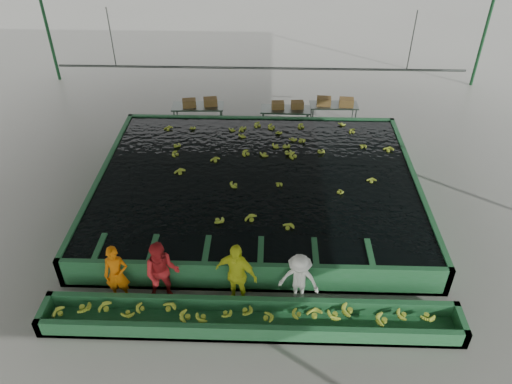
{
  "coord_description": "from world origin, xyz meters",
  "views": [
    {
      "loc": [
        0.39,
        -11.36,
        9.65
      ],
      "look_at": [
        0.0,
        0.5,
        1.0
      ],
      "focal_mm": 35.0,
      "sensor_mm": 36.0,
      "label": 1
    }
  ],
  "objects_px": {
    "worker_b": "(162,273)",
    "worker_c": "(236,274)",
    "flotation_tank": "(257,187)",
    "packing_table_left": "(199,116)",
    "sorting_trough": "(250,319)",
    "worker_a": "(117,274)",
    "worker_d": "(299,280)",
    "box_stack_mid": "(287,108)",
    "box_stack_right": "(335,105)",
    "packing_table_right": "(333,114)",
    "box_stack_left": "(200,106)",
    "packing_table_mid": "(285,119)"
  },
  "relations": [
    {
      "from": "packing_table_right",
      "to": "box_stack_left",
      "type": "bearing_deg",
      "value": -175.79
    },
    {
      "from": "worker_d",
      "to": "box_stack_right",
      "type": "height_order",
      "value": "worker_d"
    },
    {
      "from": "worker_b",
      "to": "packing_table_right",
      "type": "distance_m",
      "value": 10.74
    },
    {
      "from": "sorting_trough",
      "to": "packing_table_left",
      "type": "xyz_separation_m",
      "value": [
        -2.47,
        9.87,
        0.2
      ]
    },
    {
      "from": "packing_table_left",
      "to": "box_stack_left",
      "type": "xyz_separation_m",
      "value": [
        0.09,
        0.0,
        0.46
      ]
    },
    {
      "from": "sorting_trough",
      "to": "packing_table_left",
      "type": "relative_size",
      "value": 5.0
    },
    {
      "from": "worker_a",
      "to": "packing_table_left",
      "type": "distance_m",
      "value": 9.12
    },
    {
      "from": "box_stack_left",
      "to": "packing_table_right",
      "type": "bearing_deg",
      "value": 4.21
    },
    {
      "from": "flotation_tank",
      "to": "box_stack_right",
      "type": "distance_m",
      "value": 5.88
    },
    {
      "from": "packing_table_left",
      "to": "box_stack_mid",
      "type": "relative_size",
      "value": 1.63
    },
    {
      "from": "flotation_tank",
      "to": "sorting_trough",
      "type": "relative_size",
      "value": 1.0
    },
    {
      "from": "flotation_tank",
      "to": "worker_d",
      "type": "height_order",
      "value": "worker_d"
    },
    {
      "from": "packing_table_left",
      "to": "packing_table_right",
      "type": "relative_size",
      "value": 1.07
    },
    {
      "from": "box_stack_mid",
      "to": "box_stack_right",
      "type": "distance_m",
      "value": 1.9
    },
    {
      "from": "worker_c",
      "to": "box_stack_mid",
      "type": "height_order",
      "value": "worker_c"
    },
    {
      "from": "worker_a",
      "to": "sorting_trough",
      "type": "bearing_deg",
      "value": -18.72
    },
    {
      "from": "worker_a",
      "to": "box_stack_right",
      "type": "xyz_separation_m",
      "value": [
        6.22,
        9.4,
        0.02
      ]
    },
    {
      "from": "worker_d",
      "to": "packing_table_left",
      "type": "relative_size",
      "value": 0.77
    },
    {
      "from": "packing_table_mid",
      "to": "packing_table_left",
      "type": "bearing_deg",
      "value": 178.66
    },
    {
      "from": "box_stack_left",
      "to": "packing_table_mid",
      "type": "bearing_deg",
      "value": -1.45
    },
    {
      "from": "sorting_trough",
      "to": "worker_b",
      "type": "height_order",
      "value": "worker_b"
    },
    {
      "from": "worker_d",
      "to": "packing_table_right",
      "type": "bearing_deg",
      "value": 92.16
    },
    {
      "from": "worker_d",
      "to": "sorting_trough",
      "type": "bearing_deg",
      "value": -132.76
    },
    {
      "from": "worker_b",
      "to": "worker_c",
      "type": "relative_size",
      "value": 0.98
    },
    {
      "from": "packing_table_left",
      "to": "worker_a",
      "type": "bearing_deg",
      "value": -95.33
    },
    {
      "from": "worker_b",
      "to": "box_stack_mid",
      "type": "xyz_separation_m",
      "value": [
        3.22,
        9.05,
        -0.03
      ]
    },
    {
      "from": "flotation_tank",
      "to": "packing_table_left",
      "type": "bearing_deg",
      "value": 117.33
    },
    {
      "from": "sorting_trough",
      "to": "box_stack_right",
      "type": "xyz_separation_m",
      "value": [
        2.91,
        10.2,
        0.6
      ]
    },
    {
      "from": "packing_table_left",
      "to": "box_stack_left",
      "type": "relative_size",
      "value": 1.49
    },
    {
      "from": "packing_table_right",
      "to": "worker_b",
      "type": "bearing_deg",
      "value": -118.17
    },
    {
      "from": "packing_table_mid",
      "to": "worker_a",
      "type": "bearing_deg",
      "value": -115.45
    },
    {
      "from": "box_stack_right",
      "to": "worker_a",
      "type": "bearing_deg",
      "value": -123.49
    },
    {
      "from": "box_stack_left",
      "to": "packing_table_left",
      "type": "bearing_deg",
      "value": -177.34
    },
    {
      "from": "worker_c",
      "to": "packing_table_left",
      "type": "relative_size",
      "value": 0.93
    },
    {
      "from": "box_stack_mid",
      "to": "box_stack_left",
      "type": "bearing_deg",
      "value": 179.65
    },
    {
      "from": "worker_c",
      "to": "box_stack_right",
      "type": "relative_size",
      "value": 1.3
    },
    {
      "from": "worker_c",
      "to": "sorting_trough",
      "type": "bearing_deg",
      "value": -43.63
    },
    {
      "from": "flotation_tank",
      "to": "box_stack_mid",
      "type": "height_order",
      "value": "box_stack_mid"
    },
    {
      "from": "sorting_trough",
      "to": "box_stack_left",
      "type": "bearing_deg",
      "value": 103.52
    },
    {
      "from": "worker_a",
      "to": "packing_table_mid",
      "type": "distance_m",
      "value": 9.96
    },
    {
      "from": "packing_table_mid",
      "to": "packing_table_right",
      "type": "height_order",
      "value": "packing_table_mid"
    },
    {
      "from": "worker_d",
      "to": "worker_c",
      "type": "bearing_deg",
      "value": -167.49
    },
    {
      "from": "worker_c",
      "to": "box_stack_left",
      "type": "height_order",
      "value": "worker_c"
    },
    {
      "from": "box_stack_left",
      "to": "worker_d",
      "type": "bearing_deg",
      "value": -68.75
    },
    {
      "from": "worker_a",
      "to": "packing_table_left",
      "type": "bearing_deg",
      "value": 79.52
    },
    {
      "from": "sorting_trough",
      "to": "worker_a",
      "type": "bearing_deg",
      "value": 166.42
    },
    {
      "from": "packing_table_mid",
      "to": "box_stack_left",
      "type": "height_order",
      "value": "box_stack_left"
    },
    {
      "from": "worker_d",
      "to": "packing_table_left",
      "type": "xyz_separation_m",
      "value": [
        -3.62,
        9.07,
        -0.32
      ]
    },
    {
      "from": "worker_b",
      "to": "worker_d",
      "type": "bearing_deg",
      "value": -7.28
    },
    {
      "from": "packing_table_right",
      "to": "box_stack_right",
      "type": "bearing_deg",
      "value": -66.91
    }
  ]
}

